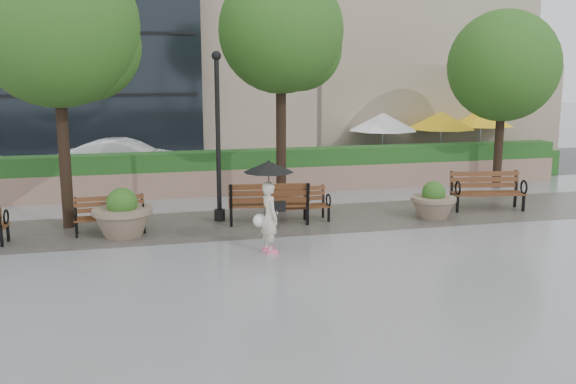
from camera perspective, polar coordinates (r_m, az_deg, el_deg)
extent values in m
plane|color=gray|center=(13.52, -3.50, -5.83)|extent=(100.00, 100.00, 0.00)
cube|color=#383330|center=(16.37, -5.40, -2.83)|extent=(28.00, 3.20, 0.01)
cube|color=#916C5D|center=(20.17, -7.11, 0.92)|extent=(24.00, 0.80, 0.80)
cube|color=#1A4E1C|center=(20.07, -7.16, 2.82)|extent=(24.00, 0.75, 0.55)
cube|color=tan|center=(25.68, 13.62, 6.46)|extent=(10.00, 0.60, 4.00)
cube|color=#1A4E1C|center=(23.69, 14.81, 2.26)|extent=(8.00, 0.50, 0.90)
cube|color=black|center=(24.16, -8.23, 1.61)|extent=(40.00, 7.00, 0.00)
torus|color=black|center=(15.84, -23.77, -2.04)|extent=(0.09, 0.35, 0.35)
cube|color=brown|center=(15.83, -15.53, -2.20)|extent=(1.66, 0.57, 0.05)
cube|color=brown|center=(16.02, -15.60, -1.01)|extent=(1.64, 0.19, 0.38)
cube|color=black|center=(15.90, -15.50, -2.85)|extent=(1.66, 0.66, 0.42)
torus|color=black|center=(15.65, -18.38, -1.90)|extent=(0.06, 0.34, 0.34)
torus|color=black|center=(15.66, -12.72, -1.59)|extent=(0.06, 0.34, 0.34)
cube|color=brown|center=(16.27, -1.73, -1.10)|extent=(2.09, 0.88, 0.06)
cube|color=brown|center=(15.89, -1.66, -0.11)|extent=(2.02, 0.42, 0.47)
cube|color=black|center=(16.29, -1.72, -1.94)|extent=(2.11, 1.00, 0.52)
torus|color=black|center=(16.52, 1.52, -0.20)|extent=(0.11, 0.42, 0.42)
torus|color=black|center=(16.39, -5.12, -0.33)|extent=(0.11, 0.42, 0.42)
cube|color=brown|center=(16.42, 0.86, -1.32)|extent=(1.66, 0.55, 0.05)
cube|color=brown|center=(16.60, 0.61, -0.19)|extent=(1.64, 0.16, 0.38)
cube|color=black|center=(16.49, 0.83, -1.95)|extent=(1.66, 0.64, 0.42)
torus|color=black|center=(16.03, -1.62, -1.03)|extent=(0.06, 0.34, 0.34)
torus|color=black|center=(16.47, 3.61, -0.72)|extent=(0.06, 0.34, 0.34)
cube|color=brown|center=(18.59, 17.33, -0.11)|extent=(2.04, 0.91, 0.05)
cube|color=brown|center=(18.81, 17.06, 1.08)|extent=(1.96, 0.46, 0.46)
cube|color=black|center=(18.66, 17.26, -0.79)|extent=(2.05, 1.02, 0.50)
torus|color=black|center=(18.05, 14.85, 0.33)|extent=(0.12, 0.41, 0.40)
torus|color=black|center=(18.74, 20.23, 0.40)|extent=(0.12, 0.41, 0.40)
cylinder|color=#7F6B56|center=(15.46, -14.51, -1.64)|extent=(1.39, 1.39, 0.11)
sphere|color=#204C15|center=(15.42, -14.54, -0.95)|extent=(0.72, 0.72, 0.72)
cylinder|color=#7F6B56|center=(17.24, 12.80, -0.58)|extent=(1.18, 1.18, 0.10)
sphere|color=#204C15|center=(17.21, 12.83, -0.05)|extent=(0.61, 0.61, 0.61)
cylinder|color=black|center=(16.37, -6.23, 4.51)|extent=(0.12, 0.12, 4.14)
cylinder|color=black|center=(16.70, -6.10, -2.06)|extent=(0.28, 0.28, 0.30)
sphere|color=black|center=(16.27, -6.39, 11.95)|extent=(0.24, 0.24, 0.24)
cylinder|color=black|center=(16.47, -19.36, 4.72)|extent=(0.28, 0.28, 4.56)
sphere|color=#204C15|center=(16.41, -19.95, 13.80)|extent=(3.88, 3.88, 3.88)
sphere|color=#204C15|center=(16.64, -17.64, 12.31)|extent=(2.72, 2.72, 2.72)
cylinder|color=black|center=(17.92, -0.62, 5.81)|extent=(0.28, 0.28, 4.56)
sphere|color=#204C15|center=(17.88, -0.64, 14.17)|extent=(3.41, 3.41, 3.41)
sphere|color=#204C15|center=(18.29, 1.02, 12.66)|extent=(2.38, 2.38, 2.38)
cylinder|color=black|center=(22.10, 18.29, 5.12)|extent=(0.28, 0.28, 3.69)
sphere|color=#204C15|center=(22.00, 18.63, 10.59)|extent=(3.55, 3.55, 3.55)
sphere|color=#204C15|center=(22.58, 19.46, 9.59)|extent=(2.49, 2.49, 2.49)
cylinder|color=black|center=(23.41, 8.31, 1.43)|extent=(0.40, 0.40, 0.10)
cylinder|color=#99999E|center=(23.26, 8.38, 3.98)|extent=(0.06, 0.06, 2.20)
cone|color=white|center=(23.17, 8.45, 6.19)|extent=(2.50, 2.50, 0.60)
cylinder|color=black|center=(24.46, 13.26, 1.66)|extent=(0.40, 0.40, 0.10)
cylinder|color=#99999E|center=(24.32, 13.37, 4.10)|extent=(0.06, 0.06, 2.20)
cone|color=yellow|center=(24.23, 13.46, 6.21)|extent=(2.50, 2.50, 0.60)
cylinder|color=black|center=(26.10, 16.53, 2.07)|extent=(0.40, 0.40, 0.10)
cylinder|color=#99999E|center=(25.96, 16.66, 4.36)|extent=(0.06, 0.06, 2.20)
cone|color=yellow|center=(25.88, 16.77, 6.34)|extent=(2.50, 2.50, 0.60)
imported|color=white|center=(23.38, -14.29, 2.82)|extent=(4.54, 2.52, 1.42)
imported|color=beige|center=(13.65, -1.63, -2.06)|extent=(0.50, 0.66, 1.65)
cube|color=#F2598C|center=(13.96, -1.80, -5.09)|extent=(0.14, 0.24, 0.08)
cube|color=#F2598C|center=(13.72, -1.40, -5.37)|extent=(0.14, 0.24, 0.08)
cube|color=black|center=(13.74, -0.86, -1.30)|extent=(0.15, 0.32, 0.23)
sphere|color=white|center=(13.83, -2.54, -2.54)|extent=(0.29, 0.29, 0.29)
cylinder|color=black|center=(13.57, -1.73, 0.53)|extent=(0.02, 0.02, 0.88)
cone|color=black|center=(13.50, -1.74, 2.25)|extent=(1.07, 1.07, 0.23)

